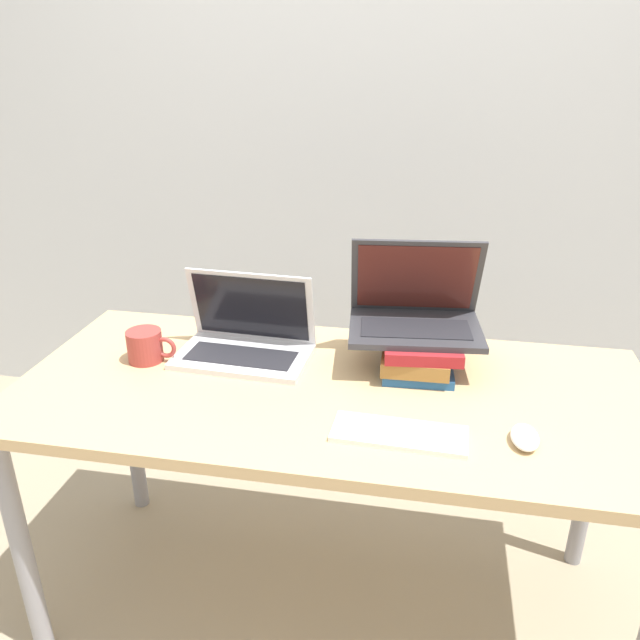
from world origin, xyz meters
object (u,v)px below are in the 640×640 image
(wireless_keyboard, at_px, (399,434))
(mouse, at_px, (525,437))
(mug, at_px, (146,346))
(laptop_left, at_px, (246,340))
(book_stack, at_px, (418,351))
(laptop_on_books, at_px, (415,311))

(wireless_keyboard, height_order, mouse, mouse)
(wireless_keyboard, bearing_deg, mug, 161.16)
(laptop_left, height_order, mug, laptop_left)
(book_stack, bearing_deg, laptop_left, -178.65)
(mouse, bearing_deg, book_stack, 128.24)
(book_stack, xyz_separation_m, mug, (-0.72, -0.09, -0.01))
(laptop_on_books, relative_size, mouse, 3.64)
(book_stack, bearing_deg, laptop_on_books, 109.73)
(laptop_on_books, height_order, wireless_keyboard, laptop_on_books)
(laptop_left, height_order, wireless_keyboard, laptop_left)
(laptop_on_books, distance_m, mug, 0.73)
(book_stack, bearing_deg, mouse, -51.76)
(book_stack, height_order, wireless_keyboard, book_stack)
(mug, bearing_deg, mouse, -12.50)
(laptop_on_books, bearing_deg, mug, -169.14)
(book_stack, relative_size, wireless_keyboard, 0.95)
(laptop_left, distance_m, book_stack, 0.47)
(laptop_left, xyz_separation_m, laptop_on_books, (0.45, 0.05, 0.10))
(mug, bearing_deg, laptop_left, 17.61)
(laptop_on_books, distance_m, mouse, 0.45)
(wireless_keyboard, height_order, mug, mug)
(wireless_keyboard, bearing_deg, mouse, 5.30)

